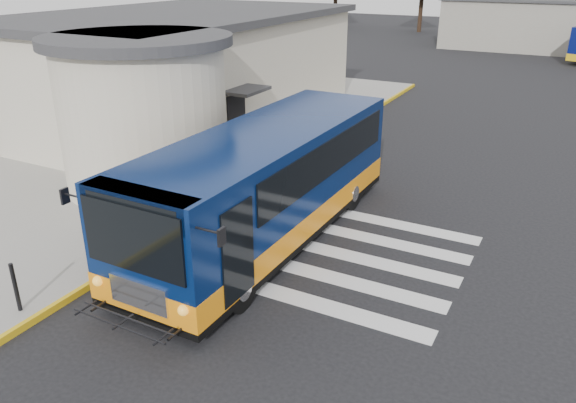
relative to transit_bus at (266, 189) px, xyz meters
The scene contains 9 objects.
ground 2.42m from the transit_bus, 27.47° to the left, with size 140.00×140.00×0.00m, color black.
sidewalk 8.88m from the transit_bus, 146.07° to the left, with size 10.00×34.00×0.15m, color gray.
curb_strip 5.59m from the transit_bus, 115.43° to the left, with size 0.12×34.00×0.16m, color gold.
station_building 12.05m from the transit_bus, 139.45° to the left, with size 12.70×18.70×4.80m.
crosswalk 1.89m from the transit_bus, ahead, with size 8.00×5.35×0.01m.
transit_bus is the anchor object (origin of this frame).
pedestrian_a 4.27m from the transit_bus, 130.80° to the right, with size 0.63×0.41×1.72m, color black.
pedestrian_b 5.80m from the transit_bus, behind, with size 0.80×0.62×1.64m, color black.
bollard 6.36m from the transit_bus, 116.11° to the right, with size 0.09×0.09×1.12m, color black.
Camera 1 is at (5.25, -12.77, 6.94)m, focal length 35.00 mm.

